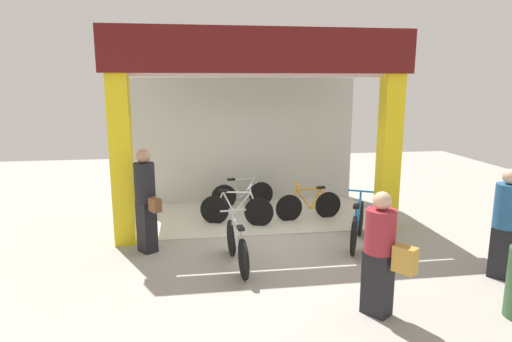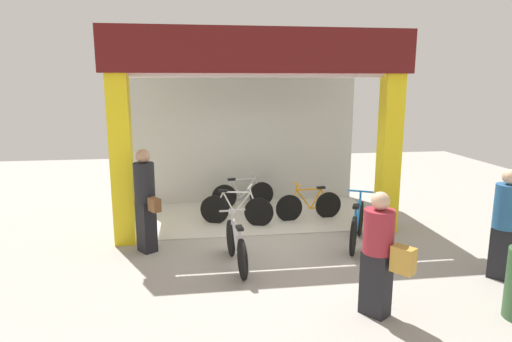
{
  "view_description": "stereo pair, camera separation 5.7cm",
  "coord_description": "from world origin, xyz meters",
  "px_view_note": "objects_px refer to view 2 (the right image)",
  "views": [
    {
      "loc": [
        -1.28,
        -8.03,
        2.92
      ],
      "look_at": [
        0.0,
        0.65,
        1.15
      ],
      "focal_mm": 31.06,
      "sensor_mm": 36.0,
      "label": 1
    },
    {
      "loc": [
        -1.23,
        -8.03,
        2.92
      ],
      "look_at": [
        0.0,
        0.65,
        1.15
      ],
      "focal_mm": 31.06,
      "sensor_mm": 36.0,
      "label": 2
    }
  ],
  "objects_px": {
    "bicycle_parked_1": "(236,246)",
    "pedestrian_1": "(506,223)",
    "bicycle_inside_0": "(236,209)",
    "pedestrian_2": "(145,199)",
    "pedestrian_0": "(380,252)",
    "bicycle_inside_1": "(309,205)",
    "bicycle_parked_0": "(357,225)",
    "bicycle_inside_2": "(243,194)"
  },
  "relations": [
    {
      "from": "pedestrian_2",
      "to": "bicycle_inside_1",
      "type": "bearing_deg",
      "value": 22.65
    },
    {
      "from": "bicycle_inside_1",
      "to": "bicycle_parked_1",
      "type": "xyz_separation_m",
      "value": [
        -1.79,
        -2.23,
        0.02
      ]
    },
    {
      "from": "bicycle_parked_1",
      "to": "bicycle_inside_2",
      "type": "bearing_deg",
      "value": 81.83
    },
    {
      "from": "pedestrian_0",
      "to": "pedestrian_2",
      "type": "height_order",
      "value": "pedestrian_2"
    },
    {
      "from": "bicycle_inside_2",
      "to": "bicycle_parked_0",
      "type": "xyz_separation_m",
      "value": [
        1.78,
        -2.7,
        0.05
      ]
    },
    {
      "from": "bicycle_inside_1",
      "to": "bicycle_inside_0",
      "type": "bearing_deg",
      "value": -174.81
    },
    {
      "from": "bicycle_inside_1",
      "to": "bicycle_parked_0",
      "type": "height_order",
      "value": "bicycle_parked_0"
    },
    {
      "from": "bicycle_inside_0",
      "to": "bicycle_inside_1",
      "type": "bearing_deg",
      "value": 5.19
    },
    {
      "from": "bicycle_parked_0",
      "to": "pedestrian_1",
      "type": "height_order",
      "value": "pedestrian_1"
    },
    {
      "from": "bicycle_inside_1",
      "to": "pedestrian_0",
      "type": "xyz_separation_m",
      "value": [
        -0.16,
        -3.98,
        0.52
      ]
    },
    {
      "from": "bicycle_inside_1",
      "to": "bicycle_parked_0",
      "type": "distance_m",
      "value": 1.65
    },
    {
      "from": "bicycle_inside_0",
      "to": "pedestrian_0",
      "type": "height_order",
      "value": "pedestrian_0"
    },
    {
      "from": "bicycle_parked_1",
      "to": "pedestrian_2",
      "type": "bearing_deg",
      "value": 149.59
    },
    {
      "from": "bicycle_parked_0",
      "to": "pedestrian_2",
      "type": "bearing_deg",
      "value": 176.74
    },
    {
      "from": "bicycle_inside_0",
      "to": "pedestrian_1",
      "type": "bearing_deg",
      "value": -39.52
    },
    {
      "from": "bicycle_inside_0",
      "to": "bicycle_inside_2",
      "type": "relative_size",
      "value": 0.99
    },
    {
      "from": "bicycle_inside_0",
      "to": "pedestrian_2",
      "type": "bearing_deg",
      "value": -144.04
    },
    {
      "from": "bicycle_inside_0",
      "to": "bicycle_parked_0",
      "type": "xyz_separation_m",
      "value": [
        2.06,
        -1.43,
        0.04
      ]
    },
    {
      "from": "bicycle_parked_0",
      "to": "pedestrian_1",
      "type": "relative_size",
      "value": 0.92
    },
    {
      "from": "bicycle_inside_0",
      "to": "bicycle_parked_0",
      "type": "relative_size",
      "value": 0.95
    },
    {
      "from": "bicycle_inside_0",
      "to": "pedestrian_2",
      "type": "relative_size",
      "value": 0.81
    },
    {
      "from": "bicycle_inside_0",
      "to": "bicycle_inside_2",
      "type": "xyz_separation_m",
      "value": [
        0.28,
        1.27,
        -0.01
      ]
    },
    {
      "from": "pedestrian_2",
      "to": "pedestrian_1",
      "type": "bearing_deg",
      "value": -18.96
    },
    {
      "from": "bicycle_parked_1",
      "to": "pedestrian_1",
      "type": "height_order",
      "value": "pedestrian_1"
    },
    {
      "from": "bicycle_parked_0",
      "to": "pedestrian_0",
      "type": "relative_size",
      "value": 0.96
    },
    {
      "from": "pedestrian_1",
      "to": "pedestrian_2",
      "type": "xyz_separation_m",
      "value": [
        -5.4,
        1.86,
        0.08
      ]
    },
    {
      "from": "bicycle_inside_2",
      "to": "pedestrian_1",
      "type": "relative_size",
      "value": 0.88
    },
    {
      "from": "bicycle_inside_1",
      "to": "pedestrian_2",
      "type": "xyz_separation_m",
      "value": [
        -3.26,
        -1.36,
        0.62
      ]
    },
    {
      "from": "bicycle_inside_2",
      "to": "pedestrian_1",
      "type": "distance_m",
      "value": 5.57
    },
    {
      "from": "bicycle_inside_1",
      "to": "bicycle_parked_0",
      "type": "xyz_separation_m",
      "value": [
        0.48,
        -1.57,
        0.05
      ]
    },
    {
      "from": "bicycle_inside_1",
      "to": "bicycle_parked_1",
      "type": "distance_m",
      "value": 2.86
    },
    {
      "from": "bicycle_parked_0",
      "to": "bicycle_parked_1",
      "type": "bearing_deg",
      "value": -163.92
    },
    {
      "from": "bicycle_inside_2",
      "to": "bicycle_parked_0",
      "type": "bearing_deg",
      "value": -56.55
    },
    {
      "from": "bicycle_parked_1",
      "to": "pedestrian_2",
      "type": "relative_size",
      "value": 0.87
    },
    {
      "from": "pedestrian_0",
      "to": "bicycle_inside_0",
      "type": "bearing_deg",
      "value": 110.34
    },
    {
      "from": "bicycle_inside_0",
      "to": "pedestrian_1",
      "type": "distance_m",
      "value": 4.86
    },
    {
      "from": "bicycle_parked_1",
      "to": "pedestrian_0",
      "type": "relative_size",
      "value": 0.98
    },
    {
      "from": "pedestrian_0",
      "to": "pedestrian_1",
      "type": "distance_m",
      "value": 2.43
    },
    {
      "from": "bicycle_inside_1",
      "to": "pedestrian_1",
      "type": "height_order",
      "value": "pedestrian_1"
    },
    {
      "from": "bicycle_parked_1",
      "to": "pedestrian_0",
      "type": "height_order",
      "value": "pedestrian_0"
    },
    {
      "from": "bicycle_inside_1",
      "to": "bicycle_parked_0",
      "type": "relative_size",
      "value": 0.95
    },
    {
      "from": "pedestrian_0",
      "to": "bicycle_inside_2",
      "type": "bearing_deg",
      "value": 102.62
    }
  ]
}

